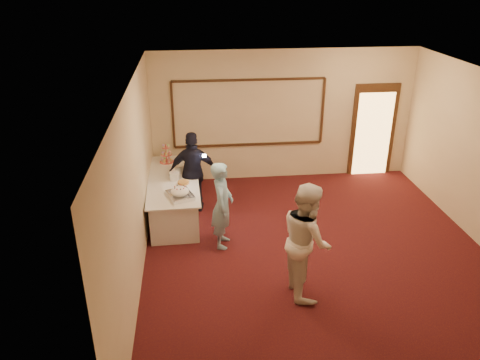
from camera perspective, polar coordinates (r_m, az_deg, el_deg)
The scene contains 14 objects.
floor at distance 8.34m, azimuth 9.56°, elevation -9.29°, with size 7.00×7.00×0.00m, color #330B17.
room_walls at distance 7.42m, azimuth 10.64°, elevation 3.81°, with size 6.04×7.04×3.02m.
wall_molding at distance 10.62m, azimuth 1.09°, elevation 8.16°, with size 3.45×0.04×1.55m.
doorway at distance 11.50m, azimuth 15.91°, elevation 5.79°, with size 1.05×0.07×2.20m.
buffet_table at distance 9.52m, azimuth -8.02°, elevation -1.98°, with size 1.05×2.56×0.77m.
pavlova_tray at distance 8.56m, azimuth -7.32°, elevation -1.57°, with size 0.54×0.61×0.21m.
cupcake_stand at distance 10.13m, azimuth -8.96°, elevation 3.01°, with size 0.31×0.31×0.45m.
plate_stack_a at distance 9.27m, azimuth -8.01°, elevation 0.46°, with size 0.20×0.20×0.16m.
plate_stack_b at distance 9.62m, azimuth -7.42°, elevation 1.37°, with size 0.18×0.18×0.15m.
tart at distance 9.10m, azimuth -6.92°, elevation -0.34°, with size 0.26×0.26×0.05m.
man at distance 8.20m, azimuth -2.18°, elevation -3.08°, with size 0.58×0.38×1.60m, color #85B6D3.
woman at distance 7.07m, azimuth 8.12°, elevation -7.21°, with size 0.88×0.69×1.82m, color silver.
guest at distance 9.43m, azimuth -5.68°, elevation 0.93°, with size 0.99×0.41×1.68m, color black.
camera_flash at distance 9.03m, azimuth -4.39°, elevation 2.96°, with size 0.07×0.04×0.05m, color white.
Camera 1 is at (-2.09, -6.64, 4.60)m, focal length 35.00 mm.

